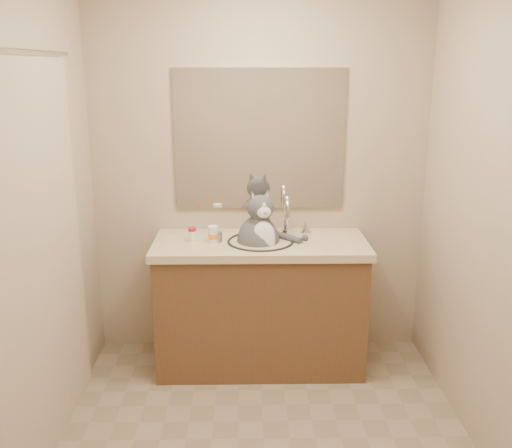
% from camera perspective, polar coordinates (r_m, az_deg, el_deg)
% --- Properties ---
extents(room, '(2.22, 2.52, 2.42)m').
position_cam_1_polar(room, '(2.55, 0.97, -0.58)').
color(room, gray).
rests_on(room, ground).
extents(vanity, '(1.34, 0.59, 1.12)m').
position_cam_1_polar(vanity, '(3.72, 0.43, -7.69)').
color(vanity, brown).
rests_on(vanity, ground).
extents(mirror, '(1.10, 0.02, 0.90)m').
position_cam_1_polar(mirror, '(3.72, 0.36, 8.43)').
color(mirror, white).
rests_on(mirror, room).
extents(shower_curtain, '(0.02, 1.30, 1.93)m').
position_cam_1_polar(shower_curtain, '(2.87, -20.63, -3.33)').
color(shower_curtain, '#C3AD93').
rests_on(shower_curtain, ground).
extents(cat, '(0.45, 0.37, 0.54)m').
position_cam_1_polar(cat, '(3.57, 0.32, -1.49)').
color(cat, '#4A4A4F').
rests_on(cat, vanity).
extents(pill_bottle_redcap, '(0.07, 0.07, 0.09)m').
position_cam_1_polar(pill_bottle_redcap, '(3.58, -6.39, -1.04)').
color(pill_bottle_redcap, white).
rests_on(pill_bottle_redcap, vanity).
extents(pill_bottle_orange, '(0.07, 0.07, 0.11)m').
position_cam_1_polar(pill_bottle_orange, '(3.54, -4.32, -1.07)').
color(pill_bottle_orange, white).
rests_on(pill_bottle_orange, vanity).
extents(grey_canister, '(0.05, 0.05, 0.07)m').
position_cam_1_polar(grey_canister, '(3.55, -3.75, -1.28)').
color(grey_canister, gray).
rests_on(grey_canister, vanity).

